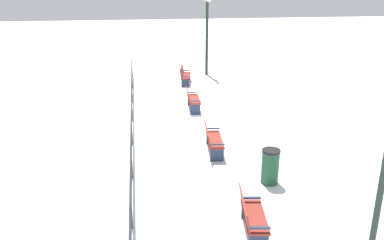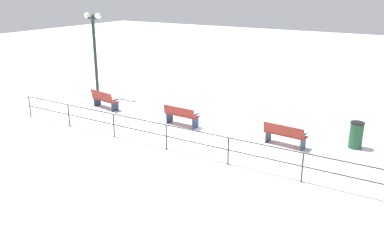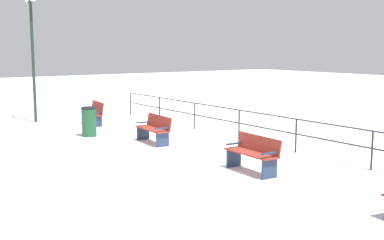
# 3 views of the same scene
# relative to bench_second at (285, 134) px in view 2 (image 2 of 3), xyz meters

# --- Properties ---
(ground_plane) EXTENTS (80.00, 80.00, 0.00)m
(ground_plane) POSITION_rel_bench_second_xyz_m (0.11, 2.27, -0.46)
(ground_plane) COLOR white
(ground_plane) RESTS_ON ground
(bench_second) EXTENTS (0.66, 1.63, 0.87)m
(bench_second) POSITION_rel_bench_second_xyz_m (0.00, 0.00, 0.00)
(bench_second) COLOR maroon
(bench_second) RESTS_ON ground
(bench_third) EXTENTS (0.61, 1.58, 0.88)m
(bench_third) POSITION_rel_bench_second_xyz_m (-0.05, 4.55, 0.01)
(bench_third) COLOR maroon
(bench_third) RESTS_ON ground
(bench_fourth) EXTENTS (0.79, 1.67, 0.89)m
(bench_fourth) POSITION_rel_bench_second_xyz_m (0.16, 9.12, 0.00)
(bench_fourth) COLOR maroon
(bench_fourth) RESTS_ON ground
(lamppost_middle) EXTENTS (0.29, 1.06, 4.39)m
(lamppost_middle) POSITION_rel_bench_second_xyz_m (1.67, 11.00, 2.44)
(lamppost_middle) COLOR #1E2D23
(lamppost_middle) RESTS_ON ground
(waterfront_railing) EXTENTS (0.05, 17.60, 0.98)m
(waterfront_railing) POSITION_rel_bench_second_xyz_m (-2.61, 2.27, 0.21)
(waterfront_railing) COLOR #26282D
(waterfront_railing) RESTS_ON ground
(trash_bin) EXTENTS (0.51, 0.51, 1.00)m
(trash_bin) POSITION_rel_bench_second_xyz_m (1.21, -2.28, 0.04)
(trash_bin) COLOR #1E4C2D
(trash_bin) RESTS_ON ground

